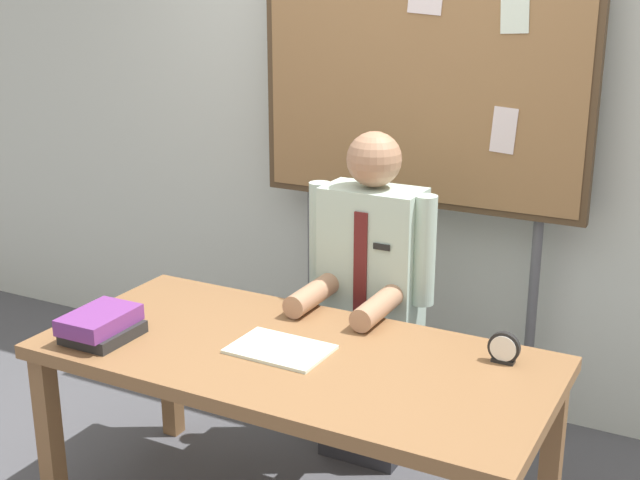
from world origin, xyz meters
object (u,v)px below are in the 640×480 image
object	(u,v)px
person	(370,310)
book_stack	(101,325)
open_notebook	(280,349)
desk_clock	(504,349)
bulletin_board	(420,74)
desk	(294,372)

from	to	relation	value
person	book_stack	distance (m)	1.10
open_notebook	desk_clock	world-z (taller)	desk_clock
open_notebook	desk_clock	size ratio (longest dim) A/B	3.09
book_stack	open_notebook	world-z (taller)	book_stack
book_stack	desk_clock	world-z (taller)	desk_clock
person	bulletin_board	xyz separation A→B (m)	(0.00, 0.47, 0.92)
desk	desk_clock	xyz separation A→B (m)	(0.67, 0.25, 0.13)
desk	open_notebook	xyz separation A→B (m)	(-0.04, -0.02, 0.09)
desk	desk_clock	size ratio (longest dim) A/B	16.38
desk	open_notebook	size ratio (longest dim) A/B	5.30
desk	bulletin_board	size ratio (longest dim) A/B	0.81
desk_clock	bulletin_board	bearing A→B (deg)	127.84
open_notebook	bulletin_board	bearing A→B (deg)	87.79
bulletin_board	book_stack	size ratio (longest dim) A/B	8.02
desk	open_notebook	world-z (taller)	open_notebook
book_stack	bulletin_board	bearing A→B (deg)	63.69
desk	desk_clock	world-z (taller)	desk_clock
person	bulletin_board	size ratio (longest dim) A/B	0.63
book_stack	desk_clock	xyz separation A→B (m)	(1.33, 0.48, -0.00)
person	open_notebook	xyz separation A→B (m)	(-0.04, -0.66, 0.08)
bulletin_board	desk_clock	size ratio (longest dim) A/B	20.15
open_notebook	desk	bearing A→B (deg)	24.82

